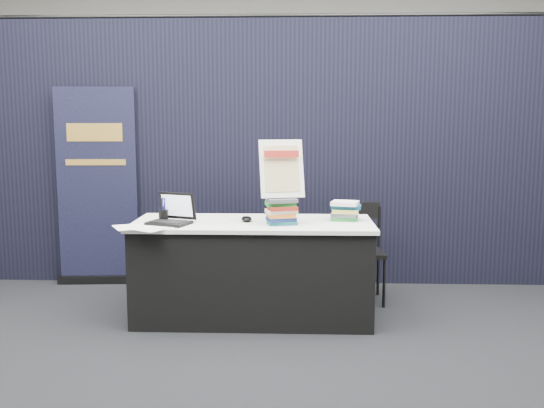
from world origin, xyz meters
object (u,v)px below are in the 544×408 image
(laptop, at_px, (170,216))
(stacking_chair, at_px, (360,247))
(book_stack_short, at_px, (345,211))
(info_sign, at_px, (282,169))
(pullup_banner, at_px, (98,198))
(book_stack_tall, at_px, (281,211))
(display_table, at_px, (253,270))

(laptop, relative_size, stacking_chair, 0.42)
(book_stack_short, distance_m, stacking_chair, 0.59)
(info_sign, bearing_deg, laptop, 168.57)
(laptop, distance_m, book_stack_short, 1.32)
(stacking_chair, bearing_deg, laptop, -162.22)
(laptop, distance_m, stacking_chair, 1.63)
(stacking_chair, bearing_deg, pullup_banner, 164.22)
(book_stack_short, bearing_deg, book_stack_tall, -157.67)
(book_stack_tall, relative_size, pullup_banner, 0.13)
(display_table, relative_size, laptop, 5.21)
(display_table, distance_m, book_stack_tall, 0.53)
(pullup_banner, bearing_deg, stacking_chair, -14.91)
(stacking_chair, bearing_deg, book_stack_tall, -141.27)
(book_stack_tall, bearing_deg, display_table, 151.02)
(laptop, bearing_deg, info_sign, 22.11)
(laptop, height_order, pullup_banner, pullup_banner)
(book_stack_tall, height_order, pullup_banner, pullup_banner)
(book_stack_short, xyz_separation_m, stacking_chair, (0.17, 0.42, -0.37))
(book_stack_tall, xyz_separation_m, book_stack_short, (0.48, 0.20, -0.02))
(laptop, height_order, book_stack_short, laptop)
(info_sign, bearing_deg, pullup_banner, 135.31)
(laptop, xyz_separation_m, pullup_banner, (-0.89, 1.07, -0.01))
(book_stack_tall, bearing_deg, info_sign, 90.00)
(book_stack_short, bearing_deg, display_table, -173.66)
(book_stack_short, relative_size, info_sign, 0.53)
(stacking_chair, bearing_deg, display_table, -154.99)
(display_table, bearing_deg, info_sign, -22.42)
(info_sign, height_order, pullup_banner, pullup_banner)
(laptop, relative_size, book_stack_tall, 1.49)
(display_table, relative_size, pullup_banner, 1.00)
(display_table, height_order, laptop, laptop)
(info_sign, distance_m, stacking_chair, 1.12)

